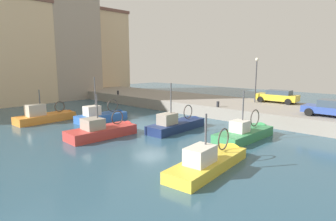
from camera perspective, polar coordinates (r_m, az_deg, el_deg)
The scene contains 16 objects.
water_surface at distance 24.02m, azimuth -3.72°, elevation -3.60°, with size 80.00×80.00×0.00m, color #2D5166.
quay_wall at distance 32.74m, azimuth 11.02°, elevation 0.88°, with size 9.00×56.00×1.20m, color gray.
fishing_boat_yellow at distance 15.41m, azimuth 8.84°, elevation -10.87°, with size 6.82×2.22×3.77m.
fishing_boat_navy at distance 23.56m, azimuth 2.17°, elevation -3.55°, with size 6.56×2.04×4.72m.
fishing_boat_green at distance 21.62m, azimuth 15.62°, elevation -5.19°, with size 6.34×2.30×4.43m.
fishing_boat_orange at distance 29.16m, azimuth -23.04°, elevation -1.69°, with size 6.19×2.10×3.87m.
fishing_boat_blue at distance 27.81m, azimuth -12.76°, elevation -1.73°, with size 5.62×2.10×5.03m.
fishing_boat_red at distance 21.92m, azimuth -12.50°, elevation -4.79°, with size 6.05×2.42×4.12m.
parked_car_blue at distance 26.13m, azimuth 30.53°, elevation 0.39°, with size 2.12×4.38×1.37m.
parked_car_yellow at distance 32.80m, azimuth 21.29°, elevation 2.73°, with size 2.06×4.39×1.38m.
mooring_bollard_mid at distance 28.09m, azimuth 10.07°, elevation 1.27°, with size 0.28×0.28×0.55m, color #2D2D33.
mooring_bollard_north at distance 39.05m, azimuth -10.09°, elevation 3.60°, with size 0.28×0.28×0.55m, color #2D2D33.
quay_streetlamp at distance 32.20m, azimuth 17.46°, elevation 7.36°, with size 0.36×0.36×4.83m.
waterfront_building_west at distance 46.99m, azimuth -19.82°, elevation 13.41°, with size 8.08×7.04×18.01m.
waterfront_building_west_mid at distance 43.89m, azimuth -28.75°, elevation 10.35°, with size 8.49×7.41×13.81m.
waterfront_building_central at distance 55.19m, azimuth -13.56°, elevation 11.38°, with size 7.62×8.36×14.76m.
Camera 1 is at (-16.05, -16.99, 5.51)m, focal length 30.08 mm.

